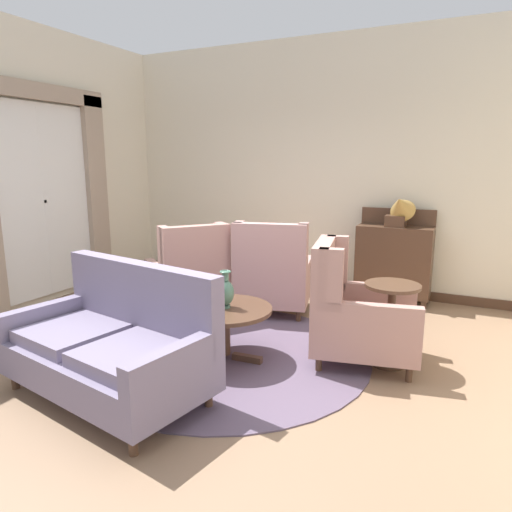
{
  "coord_description": "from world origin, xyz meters",
  "views": [
    {
      "loc": [
        1.99,
        -3.23,
        1.79
      ],
      "look_at": [
        0.11,
        0.71,
        0.88
      ],
      "focal_mm": 32.39,
      "sensor_mm": 36.0,
      "label": 1
    }
  ],
  "objects_px": {
    "armchair_near_window": "(189,277)",
    "sideboard": "(394,260)",
    "side_table": "(391,317)",
    "gramophone": "(400,209)",
    "porcelain_vase": "(226,292)",
    "settee": "(113,345)",
    "coffee_table": "(225,317)",
    "armchair_back_corner": "(354,313)",
    "armchair_near_sideboard": "(273,276)"
  },
  "relations": [
    {
      "from": "settee",
      "to": "side_table",
      "type": "bearing_deg",
      "value": 49.37
    },
    {
      "from": "armchair_near_window",
      "to": "armchair_near_sideboard",
      "type": "relative_size",
      "value": 1.08
    },
    {
      "from": "porcelain_vase",
      "to": "settee",
      "type": "distance_m",
      "value": 1.07
    },
    {
      "from": "armchair_near_window",
      "to": "armchair_back_corner",
      "type": "height_order",
      "value": "same"
    },
    {
      "from": "sideboard",
      "to": "side_table",
      "type": "bearing_deg",
      "value": -81.25
    },
    {
      "from": "porcelain_vase",
      "to": "side_table",
      "type": "xyz_separation_m",
      "value": [
        1.36,
        0.52,
        -0.2
      ]
    },
    {
      "from": "side_table",
      "to": "sideboard",
      "type": "height_order",
      "value": "sideboard"
    },
    {
      "from": "porcelain_vase",
      "to": "gramophone",
      "type": "bearing_deg",
      "value": 64.91
    },
    {
      "from": "armchair_near_window",
      "to": "sideboard",
      "type": "distance_m",
      "value": 2.57
    },
    {
      "from": "armchair_back_corner",
      "to": "settee",
      "type": "bearing_deg",
      "value": 121.51
    },
    {
      "from": "armchair_back_corner",
      "to": "armchair_near_window",
      "type": "bearing_deg",
      "value": 65.97
    },
    {
      "from": "porcelain_vase",
      "to": "settee",
      "type": "height_order",
      "value": "settee"
    },
    {
      "from": "sideboard",
      "to": "gramophone",
      "type": "relative_size",
      "value": 2.46
    },
    {
      "from": "armchair_near_sideboard",
      "to": "sideboard",
      "type": "distance_m",
      "value": 1.62
    },
    {
      "from": "porcelain_vase",
      "to": "side_table",
      "type": "bearing_deg",
      "value": 21.12
    },
    {
      "from": "porcelain_vase",
      "to": "settee",
      "type": "relative_size",
      "value": 0.19
    },
    {
      "from": "coffee_table",
      "to": "gramophone",
      "type": "bearing_deg",
      "value": 64.73
    },
    {
      "from": "armchair_near_sideboard",
      "to": "coffee_table",
      "type": "bearing_deg",
      "value": 81.06
    },
    {
      "from": "sideboard",
      "to": "gramophone",
      "type": "xyz_separation_m",
      "value": [
        0.05,
        -0.08,
        0.65
      ]
    },
    {
      "from": "porcelain_vase",
      "to": "armchair_near_sideboard",
      "type": "xyz_separation_m",
      "value": [
        -0.13,
        1.36,
        -0.18
      ]
    },
    {
      "from": "gramophone",
      "to": "armchair_back_corner",
      "type": "bearing_deg",
      "value": -91.69
    },
    {
      "from": "porcelain_vase",
      "to": "coffee_table",
      "type": "bearing_deg",
      "value": -158.95
    },
    {
      "from": "armchair_near_window",
      "to": "side_table",
      "type": "distance_m",
      "value": 2.4
    },
    {
      "from": "coffee_table",
      "to": "settee",
      "type": "xyz_separation_m",
      "value": [
        -0.45,
        -0.94,
        0.0
      ]
    },
    {
      "from": "armchair_near_sideboard",
      "to": "gramophone",
      "type": "distance_m",
      "value": 1.77
    },
    {
      "from": "porcelain_vase",
      "to": "sideboard",
      "type": "distance_m",
      "value": 2.67
    },
    {
      "from": "armchair_near_sideboard",
      "to": "gramophone",
      "type": "relative_size",
      "value": 2.3
    },
    {
      "from": "armchair_near_window",
      "to": "sideboard",
      "type": "xyz_separation_m",
      "value": [
        2.07,
        1.52,
        0.11
      ]
    },
    {
      "from": "coffee_table",
      "to": "armchair_near_sideboard",
      "type": "bearing_deg",
      "value": 95.1
    },
    {
      "from": "gramophone",
      "to": "porcelain_vase",
      "type": "bearing_deg",
      "value": -115.09
    },
    {
      "from": "armchair_near_window",
      "to": "settee",
      "type": "bearing_deg",
      "value": 54.33
    },
    {
      "from": "side_table",
      "to": "gramophone",
      "type": "distance_m",
      "value": 2.01
    },
    {
      "from": "settee",
      "to": "side_table",
      "type": "xyz_separation_m",
      "value": [
        1.82,
        1.46,
        0.04
      ]
    },
    {
      "from": "armchair_near_window",
      "to": "armchair_near_sideboard",
      "type": "height_order",
      "value": "armchair_near_sideboard"
    },
    {
      "from": "side_table",
      "to": "porcelain_vase",
      "type": "bearing_deg",
      "value": -158.88
    },
    {
      "from": "settee",
      "to": "armchair_back_corner",
      "type": "xyz_separation_m",
      "value": [
        1.51,
        1.4,
        0.05
      ]
    },
    {
      "from": "porcelain_vase",
      "to": "sideboard",
      "type": "height_order",
      "value": "sideboard"
    },
    {
      "from": "porcelain_vase",
      "to": "gramophone",
      "type": "relative_size",
      "value": 0.7
    },
    {
      "from": "armchair_back_corner",
      "to": "armchair_near_sideboard",
      "type": "relative_size",
      "value": 0.98
    },
    {
      "from": "coffee_table",
      "to": "side_table",
      "type": "bearing_deg",
      "value": 21.12
    },
    {
      "from": "armchair_near_window",
      "to": "sideboard",
      "type": "height_order",
      "value": "sideboard"
    },
    {
      "from": "armchair_near_window",
      "to": "gramophone",
      "type": "height_order",
      "value": "gramophone"
    },
    {
      "from": "gramophone",
      "to": "coffee_table",
      "type": "bearing_deg",
      "value": -115.27
    },
    {
      "from": "armchair_near_sideboard",
      "to": "side_table",
      "type": "relative_size",
      "value": 1.5
    },
    {
      "from": "armchair_near_sideboard",
      "to": "side_table",
      "type": "height_order",
      "value": "armchair_near_sideboard"
    },
    {
      "from": "porcelain_vase",
      "to": "sideboard",
      "type": "bearing_deg",
      "value": 66.57
    },
    {
      "from": "settee",
      "to": "porcelain_vase",
      "type": "bearing_deg",
      "value": 74.41
    },
    {
      "from": "armchair_near_sideboard",
      "to": "armchair_back_corner",
      "type": "bearing_deg",
      "value": 128.82
    },
    {
      "from": "armchair_near_window",
      "to": "side_table",
      "type": "height_order",
      "value": "armchair_near_window"
    },
    {
      "from": "side_table",
      "to": "coffee_table",
      "type": "bearing_deg",
      "value": -158.88
    }
  ]
}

